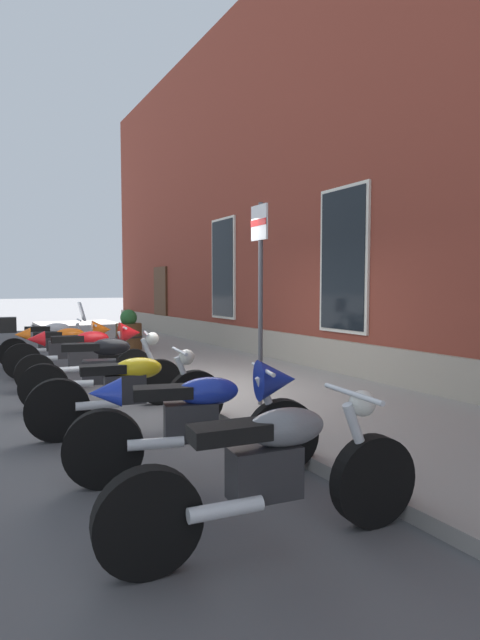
# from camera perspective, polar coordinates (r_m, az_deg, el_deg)

# --- Properties ---
(ground_plane) EXTENTS (140.00, 140.00, 0.00)m
(ground_plane) POSITION_cam_1_polar(r_m,az_deg,el_deg) (7.35, -7.42, -9.07)
(ground_plane) COLOR #4C4C4F
(sidewalk) EXTENTS (33.12, 3.15, 0.12)m
(sidewalk) POSITION_cam_1_polar(r_m,az_deg,el_deg) (8.04, 3.14, -7.48)
(sidewalk) COLOR gray
(sidewalk) RESTS_ON ground_plane
(brick_pub_facade) EXTENTS (27.12, 6.24, 8.25)m
(brick_pub_facade) POSITION_cam_1_polar(r_m,az_deg,el_deg) (11.37, 24.26, 16.08)
(brick_pub_facade) COLOR brown
(brick_pub_facade) RESTS_ON ground_plane
(motorcycle_silver_touring) EXTENTS (0.62, 2.05, 1.32)m
(motorcycle_silver_touring) POSITION_cam_1_polar(r_m,az_deg,el_deg) (10.98, -21.32, -2.13)
(motorcycle_silver_touring) COLOR black
(motorcycle_silver_touring) RESTS_ON ground_plane
(motorcycle_orange_sport) EXTENTS (0.62, 2.06, 1.02)m
(motorcycle_orange_sport) POSITION_cam_1_polar(r_m,az_deg,el_deg) (9.59, -18.98, -2.86)
(motorcycle_orange_sport) COLOR black
(motorcycle_orange_sport) RESTS_ON ground_plane
(motorcycle_red_sport) EXTENTS (0.62, 2.13, 1.06)m
(motorcycle_red_sport) POSITION_cam_1_polar(r_m,az_deg,el_deg) (8.35, -16.59, -3.65)
(motorcycle_red_sport) COLOR black
(motorcycle_red_sport) RESTS_ON ground_plane
(motorcycle_black_naked) EXTENTS (0.78, 2.11, 1.01)m
(motorcycle_black_naked) POSITION_cam_1_polar(r_m,az_deg,el_deg) (7.00, -15.18, -5.70)
(motorcycle_black_naked) COLOR black
(motorcycle_black_naked) RESTS_ON ground_plane
(motorcycle_yellow_naked) EXTENTS (0.62, 2.16, 0.92)m
(motorcycle_yellow_naked) POSITION_cam_1_polar(r_m,az_deg,el_deg) (5.69, -12.33, -8.04)
(motorcycle_yellow_naked) COLOR black
(motorcycle_yellow_naked) RESTS_ON ground_plane
(motorcycle_blue_sport) EXTENTS (0.81, 2.12, 1.00)m
(motorcycle_blue_sport) POSITION_cam_1_polar(r_m,az_deg,el_deg) (4.30, -3.86, -10.81)
(motorcycle_blue_sport) COLOR black
(motorcycle_blue_sport) RESTS_ON ground_plane
(motorcycle_grey_naked) EXTENTS (0.62, 2.17, 0.95)m
(motorcycle_grey_naked) POSITION_cam_1_polar(r_m,az_deg,el_deg) (3.24, 4.01, -17.12)
(motorcycle_grey_naked) COLOR black
(motorcycle_grey_naked) RESTS_ON ground_plane
(parking_sign) EXTENTS (0.36, 0.07, 2.57)m
(parking_sign) POSITION_cam_1_polar(r_m,az_deg,el_deg) (6.34, 2.31, 5.08)
(parking_sign) COLOR #4C4C51
(parking_sign) RESTS_ON sidewalk
(barrel_planter) EXTENTS (0.65, 0.65, 0.97)m
(barrel_planter) POSITION_cam_1_polar(r_m,az_deg,el_deg) (12.33, -12.60, -1.44)
(barrel_planter) COLOR brown
(barrel_planter) RESTS_ON sidewalk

